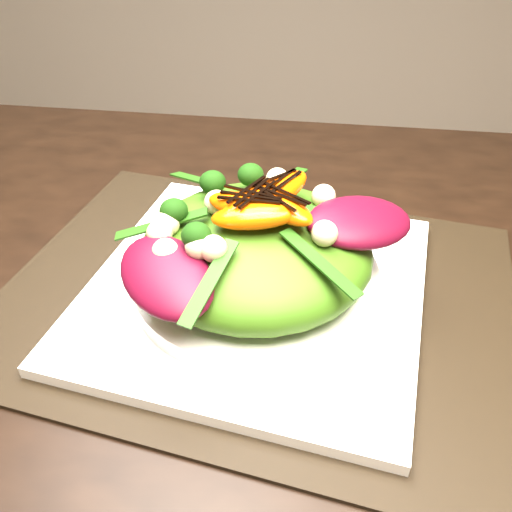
# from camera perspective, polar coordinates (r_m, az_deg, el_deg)

# --- Properties ---
(placemat) EXTENTS (0.50, 0.41, 0.00)m
(placemat) POSITION_cam_1_polar(r_m,az_deg,el_deg) (0.50, -0.00, -4.04)
(placemat) COLOR black
(placemat) RESTS_ON dining_table
(plate_base) EXTENTS (0.33, 0.33, 0.01)m
(plate_base) POSITION_cam_1_polar(r_m,az_deg,el_deg) (0.49, 0.00, -3.39)
(plate_base) COLOR white
(plate_base) RESTS_ON placemat
(salad_bowl) EXTENTS (0.28, 0.28, 0.02)m
(salad_bowl) POSITION_cam_1_polar(r_m,az_deg,el_deg) (0.48, 0.00, -2.17)
(salad_bowl) COLOR white
(salad_bowl) RESTS_ON plate_base
(lettuce_mound) EXTENTS (0.21, 0.21, 0.07)m
(lettuce_mound) POSITION_cam_1_polar(r_m,az_deg,el_deg) (0.46, -0.00, 0.68)
(lettuce_mound) COLOR #3B6412
(lettuce_mound) RESTS_ON salad_bowl
(radicchio_leaf) EXTENTS (0.11, 0.10, 0.02)m
(radicchio_leaf) POSITION_cam_1_polar(r_m,az_deg,el_deg) (0.46, 10.85, 3.53)
(radicchio_leaf) COLOR #440716
(radicchio_leaf) RESTS_ON lettuce_mound
(orange_segment) EXTENTS (0.07, 0.04, 0.02)m
(orange_segment) POSITION_cam_1_polar(r_m,az_deg,el_deg) (0.45, -1.89, 5.76)
(orange_segment) COLOR #F94904
(orange_segment) RESTS_ON lettuce_mound
(broccoli_floret) EXTENTS (0.04, 0.04, 0.03)m
(broccoli_floret) POSITION_cam_1_polar(r_m,az_deg,el_deg) (0.49, -7.87, 7.41)
(broccoli_floret) COLOR black
(broccoli_floret) RESTS_ON lettuce_mound
(macadamia_nut) EXTENTS (0.03, 0.03, 0.02)m
(macadamia_nut) POSITION_cam_1_polar(r_m,az_deg,el_deg) (0.40, 4.47, 1.06)
(macadamia_nut) COLOR #FEE2B3
(macadamia_nut) RESTS_ON lettuce_mound
(balsamic_drizzle) EXTENTS (0.05, 0.01, 0.00)m
(balsamic_drizzle) POSITION_cam_1_polar(r_m,az_deg,el_deg) (0.44, -1.91, 6.86)
(balsamic_drizzle) COLOR black
(balsamic_drizzle) RESTS_ON orange_segment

